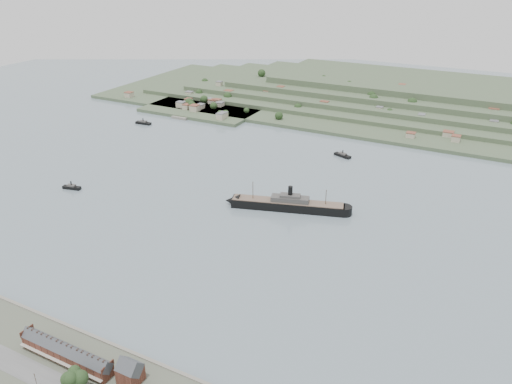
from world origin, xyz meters
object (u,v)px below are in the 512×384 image
at_px(terrace_row, 66,353).
at_px(tugboat, 72,187).
at_px(fig_tree, 74,379).
at_px(gabled_building, 130,372).
at_px(steamship, 284,204).

bearing_deg(terrace_row, tugboat, 135.44).
xyz_separation_m(tugboat, fig_tree, (175.88, -167.19, 8.43)).
relative_size(terrace_row, gabled_building, 3.95).
distance_m(gabled_building, tugboat, 245.59).
bearing_deg(tugboat, gabled_building, -37.73).
distance_m(gabled_building, fig_tree, 25.02).
xyz_separation_m(gabled_building, tugboat, (-194.16, 150.24, -6.38)).
bearing_deg(gabled_building, terrace_row, -173.88).
xyz_separation_m(terrace_row, tugboat, (-156.66, 154.26, -5.03)).
bearing_deg(steamship, gabled_building, -86.85).
bearing_deg(steamship, tugboat, -164.46).
distance_m(steamship, fig_tree, 218.28).
bearing_deg(fig_tree, gabled_building, 42.82).
height_order(tugboat, fig_tree, fig_tree).
relative_size(steamship, tugboat, 5.93).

